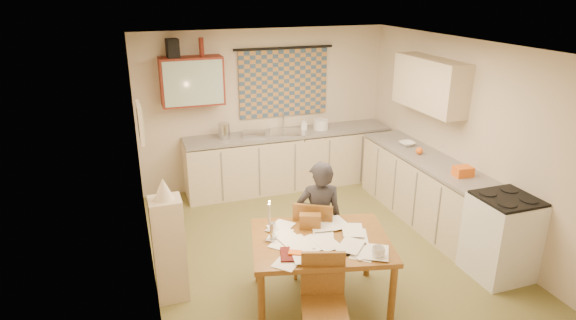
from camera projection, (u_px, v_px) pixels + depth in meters
name	position (u px, v px, depth m)	size (l,w,h in m)	color
floor	(317.00, 247.00, 6.10)	(4.00, 4.50, 0.02)	brown
ceiling	(322.00, 44.00, 5.23)	(4.00, 4.50, 0.02)	white
wall_back	(265.00, 109.00, 7.67)	(4.00, 0.02, 2.50)	beige
wall_front	(433.00, 246.00, 3.66)	(4.00, 0.02, 2.50)	beige
wall_left	(143.00, 174.00, 5.05)	(0.02, 4.50, 2.50)	beige
wall_right	(462.00, 137.00, 6.28)	(0.02, 4.50, 2.50)	beige
window_blind	(284.00, 83.00, 7.59)	(1.45, 0.03, 1.05)	#304965
curtain_rod	(284.00, 48.00, 7.38)	(0.04, 0.04, 1.60)	black
wall_cabinet	(192.00, 81.00, 6.97)	(0.90, 0.34, 0.70)	#5F1B12
wall_cabinet_glass	(194.00, 83.00, 6.82)	(0.84, 0.02, 0.64)	#99B2A5
upper_cabinet_right	(430.00, 84.00, 6.51)	(0.34, 1.30, 0.70)	#C4AE8F
framed_print	(140.00, 122.00, 5.26)	(0.04, 0.50, 0.40)	beige
print_canvas	(142.00, 122.00, 5.27)	(0.01, 0.42, 0.32)	silver
counter_back	(289.00, 160.00, 7.76)	(3.30, 0.62, 0.92)	#C4AE8F
counter_right	(434.00, 195.00, 6.47)	(0.62, 2.95, 0.92)	#C4AE8F
stove	(501.00, 237.00, 5.35)	(0.62, 0.62, 0.96)	white
sink	(288.00, 135.00, 7.61)	(0.55, 0.45, 0.10)	silver
tap	(283.00, 121.00, 7.70)	(0.03, 0.03, 0.28)	silver
dish_rack	(254.00, 134.00, 7.42)	(0.35, 0.30, 0.06)	silver
kettle	(224.00, 131.00, 7.24)	(0.18, 0.18, 0.24)	silver
mixing_bowl	(321.00, 124.00, 7.74)	(0.24, 0.24, 0.16)	white
soap_bottle	(304.00, 124.00, 7.69)	(0.10, 0.10, 0.19)	white
bowl	(407.00, 144.00, 6.97)	(0.22, 0.22, 0.05)	white
orange_bag	(463.00, 171.00, 5.85)	(0.22, 0.16, 0.12)	orange
fruit_orange	(419.00, 151.00, 6.60)	(0.10, 0.10, 0.10)	orange
speaker	(173.00, 48.00, 6.73)	(0.16, 0.20, 0.26)	black
bottle_green	(176.00, 48.00, 6.75)	(0.07, 0.07, 0.26)	#195926
bottle_brown	(201.00, 47.00, 6.85)	(0.07, 0.07, 0.26)	#5F1B12
dining_table	(320.00, 272.00, 4.88)	(1.55, 1.31, 0.75)	brown
chair_far	(314.00, 251.00, 5.43)	(0.58, 0.58, 0.94)	brown
person	(319.00, 220.00, 5.28)	(0.57, 0.45, 1.38)	black
shelf_stand	(169.00, 249.00, 4.93)	(0.32, 0.30, 1.13)	#C4AE8F
lampshade	(163.00, 189.00, 4.70)	(0.20, 0.20, 0.22)	beige
letter_rack	(310.00, 221.00, 4.95)	(0.22, 0.10, 0.16)	brown
mug	(378.00, 252.00, 4.44)	(0.13, 0.13, 0.10)	white
magazine	(280.00, 255.00, 4.46)	(0.25, 0.29, 0.02)	#6E0903
book	(284.00, 246.00, 4.62)	(0.27, 0.28, 0.02)	orange
orange_box	(295.00, 254.00, 4.47)	(0.12, 0.08, 0.04)	orange
eyeglasses	(343.00, 255.00, 4.47)	(0.13, 0.04, 0.02)	black
candle_holder	(273.00, 231.00, 4.73)	(0.06, 0.06, 0.18)	silver
candle	(269.00, 215.00, 4.63)	(0.02, 0.02, 0.22)	white
candle_flame	(269.00, 202.00, 4.62)	(0.02, 0.02, 0.02)	#FFCC66
papers	(320.00, 240.00, 4.72)	(1.18, 1.14, 0.03)	white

